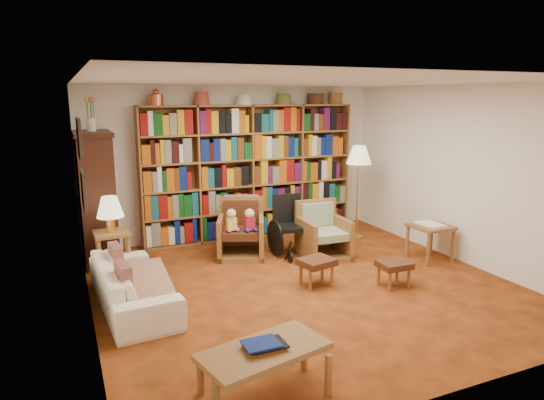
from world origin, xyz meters
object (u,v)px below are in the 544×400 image
armchair_sage (321,236)px  wheelchair (290,228)px  side_table_lamp (112,243)px  side_table_papers (431,230)px  sofa (133,284)px  footstool_a (317,264)px  footstool_b (394,266)px  coffee_table (264,354)px  floor_lamp (359,159)px  armchair_leather (239,232)px

armchair_sage → wheelchair: (-0.38, 0.26, 0.10)m
side_table_lamp → wheelchair: size_ratio=0.68×
armchair_sage → side_table_papers: bearing=-30.0°
sofa → footstool_a: 2.21m
sofa → side_table_papers: 4.18m
footstool_a → footstool_b: 0.96m
wheelchair → coffee_table: (-1.73, -3.10, -0.06)m
side_table_lamp → footstool_b: (3.16, -1.76, -0.19)m
sofa → armchair_sage: armchair_sage is taller
wheelchair → footstool_b: size_ratio=2.27×
wheelchair → footstool_a: wheelchair is taller
footstool_b → armchair_sage: bearing=99.8°
armchair_sage → floor_lamp: (1.03, 0.61, 1.02)m
wheelchair → side_table_lamp: bearing=178.1°
floor_lamp → side_table_papers: bearing=-76.4°
wheelchair → footstool_a: 1.29m
wheelchair → coffee_table: wheelchair is taller
footstool_a → floor_lamp: bearing=44.3°
armchair_sage → floor_lamp: floor_lamp is taller
sofa → armchair_leather: armchair_leather is taller
side_table_lamp → side_table_papers: bearing=-14.7°
floor_lamp → side_table_papers: floor_lamp is taller
floor_lamp → coffee_table: bearing=-132.2°
armchair_sage → footstool_b: bearing=-80.2°
armchair_leather → wheelchair: (0.71, -0.29, 0.06)m
side_table_lamp → wheelchair: bearing=-1.9°
armchair_leather → coffee_table: 3.54m
side_table_papers → footstool_b: side_table_papers is taller
footstool_a → coffee_table: 2.36m
floor_lamp → footstool_b: (-0.78, -2.03, -1.07)m
wheelchair → coffee_table: bearing=-119.1°
sofa → armchair_leather: size_ratio=1.93×
armchair_sage → side_table_papers: 1.58m
armchair_sage → footstool_a: bearing=-121.9°
side_table_papers → coffee_table: bearing=-149.3°
sofa → side_table_lamp: 1.08m
side_table_lamp → armchair_leather: armchair_leather is taller
footstool_b → sofa: bearing=167.1°
side_table_lamp → footstool_a: side_table_lamp is taller
wheelchair → side_table_papers: wheelchair is taller
floor_lamp → footstool_a: floor_lamp is taller
side_table_lamp → side_table_papers: (4.28, -1.13, -0.02)m
armchair_sage → wheelchair: wheelchair is taller
armchair_leather → armchair_sage: (1.09, -0.55, -0.04)m
armchair_sage → armchair_leather: bearing=153.3°
floor_lamp → armchair_leather: bearing=-178.3°
wheelchair → footstool_a: size_ratio=1.89×
footstool_a → side_table_lamp: bearing=149.6°
side_table_papers → side_table_lamp: bearing=165.3°
side_table_papers → footstool_b: bearing=-150.6°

